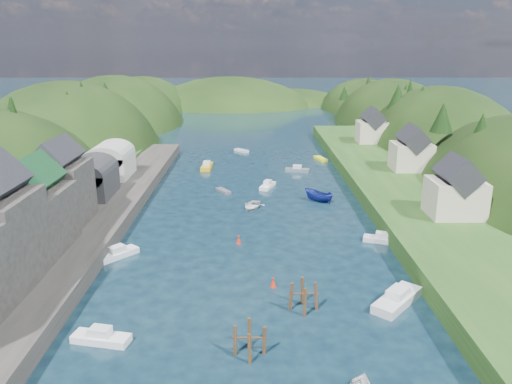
{
  "coord_description": "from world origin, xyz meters",
  "views": [
    {
      "loc": [
        -0.53,
        -42.43,
        24.97
      ],
      "look_at": [
        0.0,
        28.0,
        4.0
      ],
      "focal_mm": 35.0,
      "sensor_mm": 36.0,
      "label": 1
    }
  ],
  "objects_px": {
    "channel_buoy_near": "(273,283)",
    "piling_cluster_near": "(250,343)",
    "piling_cluster_far": "(303,299)",
    "channel_buoy_far": "(239,240)"
  },
  "relations": [
    {
      "from": "channel_buoy_far",
      "to": "channel_buoy_near",
      "type": "bearing_deg",
      "value": -71.85
    },
    {
      "from": "piling_cluster_far",
      "to": "channel_buoy_far",
      "type": "height_order",
      "value": "piling_cluster_far"
    },
    {
      "from": "piling_cluster_near",
      "to": "channel_buoy_near",
      "type": "bearing_deg",
      "value": 78.49
    },
    {
      "from": "piling_cluster_near",
      "to": "channel_buoy_far",
      "type": "bearing_deg",
      "value": 93.65
    },
    {
      "from": "channel_buoy_far",
      "to": "piling_cluster_near",
      "type": "bearing_deg",
      "value": -86.35
    },
    {
      "from": "channel_buoy_near",
      "to": "piling_cluster_far",
      "type": "bearing_deg",
      "value": -59.97
    },
    {
      "from": "channel_buoy_near",
      "to": "piling_cluster_near",
      "type": "bearing_deg",
      "value": -101.51
    },
    {
      "from": "piling_cluster_far",
      "to": "piling_cluster_near",
      "type": "bearing_deg",
      "value": -125.48
    },
    {
      "from": "piling_cluster_near",
      "to": "channel_buoy_near",
      "type": "xyz_separation_m",
      "value": [
        2.45,
        12.05,
        -0.58
      ]
    },
    {
      "from": "piling_cluster_near",
      "to": "piling_cluster_far",
      "type": "xyz_separation_m",
      "value": [
        5.2,
        7.3,
        0.12
      ]
    }
  ]
}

